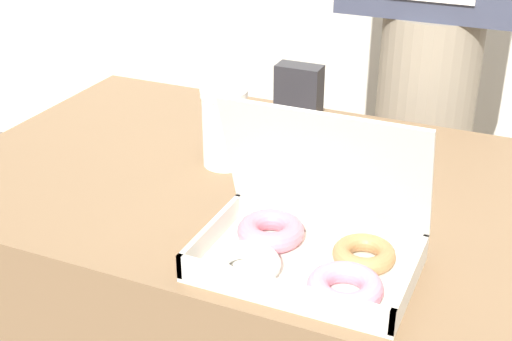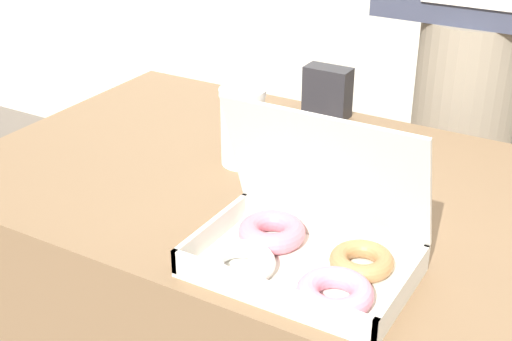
{
  "view_description": "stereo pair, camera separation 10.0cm",
  "coord_description": "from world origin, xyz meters",
  "px_view_note": "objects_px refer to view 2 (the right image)",
  "views": [
    {
      "loc": [
        0.45,
        -1.04,
        1.34
      ],
      "look_at": [
        0.09,
        -0.22,
        0.9
      ],
      "focal_mm": 50.0,
      "sensor_mm": 36.0,
      "label": 1
    },
    {
      "loc": [
        0.54,
        -0.99,
        1.34
      ],
      "look_at": [
        0.09,
        -0.22,
        0.9
      ],
      "focal_mm": 50.0,
      "sensor_mm": 36.0,
      "label": 2
    }
  ],
  "objects_px": {
    "donut_box": "(304,247)",
    "napkin_holder": "(327,92)",
    "person_customer": "(476,14)",
    "coffee_cup": "(243,126)"
  },
  "relations": [
    {
      "from": "donut_box",
      "to": "coffee_cup",
      "type": "bearing_deg",
      "value": 134.92
    },
    {
      "from": "donut_box",
      "to": "person_customer",
      "type": "height_order",
      "value": "person_customer"
    },
    {
      "from": "napkin_holder",
      "to": "person_customer",
      "type": "height_order",
      "value": "person_customer"
    },
    {
      "from": "coffee_cup",
      "to": "napkin_holder",
      "type": "height_order",
      "value": "coffee_cup"
    },
    {
      "from": "napkin_holder",
      "to": "person_customer",
      "type": "relative_size",
      "value": 0.06
    },
    {
      "from": "donut_box",
      "to": "napkin_holder",
      "type": "height_order",
      "value": "donut_box"
    },
    {
      "from": "donut_box",
      "to": "person_customer",
      "type": "xyz_separation_m",
      "value": [
        -0.0,
        0.84,
        0.15
      ]
    },
    {
      "from": "donut_box",
      "to": "napkin_holder",
      "type": "bearing_deg",
      "value": 112.01
    },
    {
      "from": "coffee_cup",
      "to": "person_customer",
      "type": "xyz_separation_m",
      "value": [
        0.25,
        0.58,
        0.11
      ]
    },
    {
      "from": "donut_box",
      "to": "coffee_cup",
      "type": "relative_size",
      "value": 2.1
    }
  ]
}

